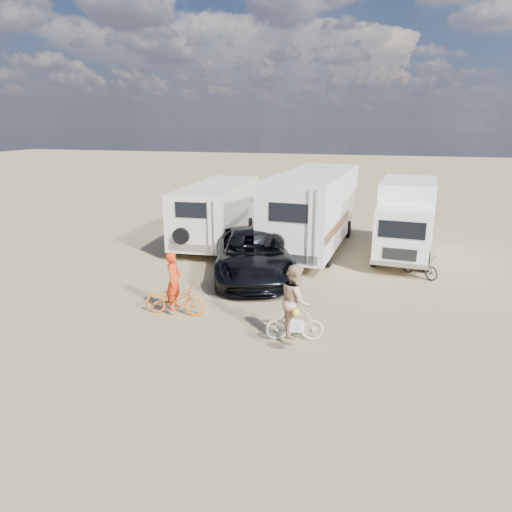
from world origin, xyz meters
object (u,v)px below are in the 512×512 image
(rv_left, at_px, (217,213))
(bike_woman, at_px, (295,324))
(rider_woman, at_px, (295,307))
(bike_man, at_px, (175,299))
(rider_man, at_px, (174,287))
(dark_suv, at_px, (252,254))
(bike_parked, at_px, (420,266))
(crate, at_px, (301,261))
(box_truck, at_px, (405,220))
(cooler, at_px, (275,284))
(rv_main, at_px, (314,211))

(rv_left, relative_size, bike_woman, 4.75)
(rider_woman, bearing_deg, bike_man, 65.54)
(rv_left, bearing_deg, rider_man, -82.32)
(rv_left, relative_size, dark_suv, 1.20)
(rider_man, distance_m, bike_parked, 8.94)
(dark_suv, height_order, crate, dark_suv)
(box_truck, xyz_separation_m, bike_man, (-6.50, -7.94, -1.07))
(rv_left, height_order, rider_man, rv_left)
(rider_man, bearing_deg, cooler, -44.98)
(rider_man, distance_m, crate, 6.25)
(rider_man, height_order, bike_parked, rider_man)
(rv_left, height_order, dark_suv, rv_left)
(rv_main, bearing_deg, crate, -87.00)
(dark_suv, xyz_separation_m, rider_man, (-1.16, -4.01, 0.03))
(rv_main, distance_m, bike_man, 8.79)
(bike_man, bearing_deg, rv_left, 7.92)
(bike_woman, bearing_deg, bike_man, 65.54)
(dark_suv, relative_size, bike_parked, 3.74)
(rider_woman, distance_m, crate, 6.39)
(box_truck, relative_size, bike_woman, 3.86)
(crate, bearing_deg, rv_left, 149.48)
(bike_woman, relative_size, rider_woman, 0.80)
(bike_woman, bearing_deg, rv_left, 17.09)
(cooler, xyz_separation_m, crate, (0.33, 2.91, -0.06))
(dark_suv, bearing_deg, bike_woman, -82.13)
(crate, bearing_deg, bike_parked, -1.50)
(dark_suv, relative_size, cooler, 10.26)
(rv_main, height_order, bike_man, rv_main)
(box_truck, height_order, bike_parked, box_truck)
(bike_man, xyz_separation_m, crate, (2.67, 5.61, -0.30))
(bike_man, distance_m, rider_woman, 3.73)
(rider_woman, bearing_deg, rider_man, 65.54)
(bike_woman, height_order, cooler, bike_woman)
(rider_man, relative_size, bike_parked, 1.08)
(cooler, bearing_deg, bike_man, -142.75)
(box_truck, bearing_deg, bike_man, -124.98)
(rv_main, bearing_deg, bike_woman, -80.26)
(cooler, relative_size, crate, 1.35)
(rv_main, height_order, cooler, rv_main)
(bike_woman, distance_m, cooler, 3.62)
(rider_woman, bearing_deg, crate, -5.40)
(rv_main, xyz_separation_m, box_truck, (3.80, -0.33, -0.14))
(box_truck, distance_m, cooler, 6.82)
(bike_woman, relative_size, rider_man, 0.87)
(dark_suv, relative_size, crate, 13.84)
(dark_suv, xyz_separation_m, bike_woman, (2.49, -4.67, -0.37))
(rv_left, bearing_deg, box_truck, -6.40)
(dark_suv, bearing_deg, rv_main, 49.81)
(bike_man, bearing_deg, rv_main, -22.27)
(rv_main, height_order, rider_woman, rv_main)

